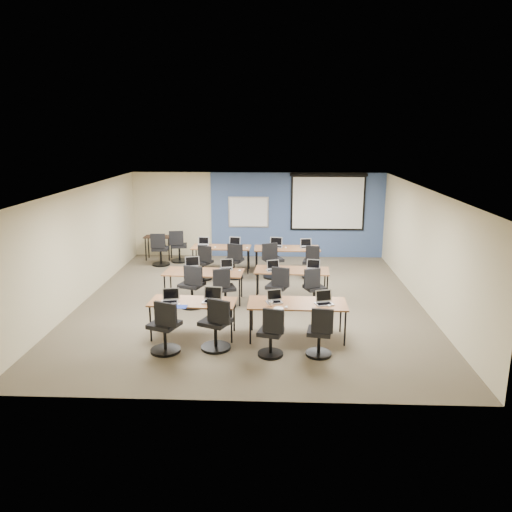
{
  "coord_description": "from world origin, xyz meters",
  "views": [
    {
      "loc": [
        0.59,
        -11.27,
        3.98
      ],
      "look_at": [
        0.11,
        0.4,
        1.03
      ],
      "focal_mm": 35.0,
      "sensor_mm": 36.0,
      "label": 1
    }
  ],
  "objects_px": {
    "laptop_0": "(170,299)",
    "laptop_5": "(226,267)",
    "training_table_front_right": "(297,305)",
    "task_chair_3": "(320,336)",
    "projector_screen": "(328,199)",
    "spare_chair_b": "(160,252)",
    "laptop_8": "(203,243)",
    "task_chair_11": "(311,265)",
    "task_chair_1": "(216,328)",
    "task_chair_7": "(314,291)",
    "laptop_4": "(192,265)",
    "laptop_7": "(314,268)",
    "training_table_back_right": "(287,249)",
    "task_chair_8": "(203,265)",
    "task_chair_0": "(165,331)",
    "task_chair_2": "(271,336)",
    "training_table_mid_left": "(204,273)",
    "laptop_3": "(324,301)",
    "training_table_front_left": "(193,304)",
    "laptop_1": "(212,298)",
    "task_chair_4": "(192,290)",
    "laptop_11": "(306,245)",
    "task_chair_6": "(278,290)",
    "task_chair_9": "(234,264)",
    "spare_chair_a": "(179,249)",
    "utility_table": "(158,239)",
    "training_table_back_left": "(221,248)",
    "laptop_9": "(235,244)",
    "laptop_10": "(276,245)",
    "laptop_6": "(273,268)",
    "laptop_2": "(274,299)",
    "task_chair_5": "(224,291)",
    "whiteboard": "(248,212)"
  },
  "relations": [
    {
      "from": "task_chair_5",
      "to": "laptop_7",
      "type": "distance_m",
      "value": 2.23
    },
    {
      "from": "training_table_front_left",
      "to": "laptop_1",
      "type": "distance_m",
      "value": 0.41
    },
    {
      "from": "task_chair_7",
      "to": "laptop_8",
      "type": "bearing_deg",
      "value": 112.47
    },
    {
      "from": "training_table_back_right",
      "to": "laptop_3",
      "type": "relative_size",
      "value": 5.68
    },
    {
      "from": "training_table_front_right",
      "to": "task_chair_3",
      "type": "xyz_separation_m",
      "value": [
        0.38,
        -0.83,
        -0.29
      ]
    },
    {
      "from": "training_table_mid_left",
      "to": "laptop_8",
      "type": "bearing_deg",
      "value": 102.11
    },
    {
      "from": "task_chair_1",
      "to": "utility_table",
      "type": "distance_m",
      "value": 7.13
    },
    {
      "from": "laptop_3",
      "to": "spare_chair_a",
      "type": "xyz_separation_m",
      "value": [
        -3.95,
        5.72,
        -0.37
      ]
    },
    {
      "from": "laptop_4",
      "to": "laptop_7",
      "type": "xyz_separation_m",
      "value": [
        2.95,
        -0.08,
        -0.0
      ]
    },
    {
      "from": "training_table_back_right",
      "to": "task_chair_11",
      "type": "relative_size",
      "value": 1.96
    },
    {
      "from": "task_chair_6",
      "to": "task_chair_9",
      "type": "distance_m",
      "value": 2.57
    },
    {
      "from": "training_table_back_right",
      "to": "task_chair_4",
      "type": "height_order",
      "value": "task_chair_4"
    },
    {
      "from": "laptop_1",
      "to": "laptop_5",
      "type": "distance_m",
      "value": 2.35
    },
    {
      "from": "laptop_11",
      "to": "laptop_3",
      "type": "bearing_deg",
      "value": -96.64
    },
    {
      "from": "training_table_back_left",
      "to": "spare_chair_a",
      "type": "distance_m",
      "value": 1.75
    },
    {
      "from": "training_table_front_left",
      "to": "task_chair_4",
      "type": "distance_m",
      "value": 1.68
    },
    {
      "from": "training_table_mid_left",
      "to": "laptop_0",
      "type": "bearing_deg",
      "value": -95.5
    },
    {
      "from": "laptop_4",
      "to": "laptop_0",
      "type": "bearing_deg",
      "value": -106.93
    },
    {
      "from": "task_chair_1",
      "to": "task_chair_7",
      "type": "bearing_deg",
      "value": 74.5
    },
    {
      "from": "laptop_1",
      "to": "laptop_9",
      "type": "bearing_deg",
      "value": 98.02
    },
    {
      "from": "training_table_back_right",
      "to": "laptop_8",
      "type": "height_order",
      "value": "laptop_8"
    },
    {
      "from": "training_table_back_left",
      "to": "task_chair_0",
      "type": "xyz_separation_m",
      "value": [
        -0.43,
        -5.51,
        -0.25
      ]
    },
    {
      "from": "projector_screen",
      "to": "spare_chair_b",
      "type": "height_order",
      "value": "projector_screen"
    },
    {
      "from": "laptop_9",
      "to": "laptop_11",
      "type": "height_order",
      "value": "laptop_9"
    },
    {
      "from": "training_table_back_right",
      "to": "task_chair_8",
      "type": "relative_size",
      "value": 1.89
    },
    {
      "from": "task_chair_8",
      "to": "spare_chair_b",
      "type": "xyz_separation_m",
      "value": [
        -1.51,
        1.38,
        0.02
      ]
    },
    {
      "from": "training_table_back_left",
      "to": "laptop_3",
      "type": "relative_size",
      "value": 5.15
    },
    {
      "from": "task_chair_7",
      "to": "training_table_mid_left",
      "type": "bearing_deg",
      "value": 150.88
    },
    {
      "from": "training_table_front_left",
      "to": "laptop_11",
      "type": "height_order",
      "value": "laptop_11"
    },
    {
      "from": "laptop_5",
      "to": "task_chair_9",
      "type": "relative_size",
      "value": 0.3
    },
    {
      "from": "training_table_front_right",
      "to": "laptop_5",
      "type": "bearing_deg",
      "value": 125.35
    },
    {
      "from": "training_table_front_left",
      "to": "task_chair_5",
      "type": "bearing_deg",
      "value": 78.28
    },
    {
      "from": "whiteboard",
      "to": "task_chair_11",
      "type": "relative_size",
      "value": 1.35
    },
    {
      "from": "training_table_front_right",
      "to": "spare_chair_a",
      "type": "xyz_separation_m",
      "value": [
        -3.43,
        5.69,
        -0.27
      ]
    },
    {
      "from": "task_chair_6",
      "to": "task_chair_7",
      "type": "height_order",
      "value": "task_chair_6"
    },
    {
      "from": "training_table_front_left",
      "to": "spare_chair_b",
      "type": "height_order",
      "value": "spare_chair_b"
    },
    {
      "from": "laptop_8",
      "to": "task_chair_11",
      "type": "relative_size",
      "value": 0.33
    },
    {
      "from": "training_table_front_right",
      "to": "task_chair_4",
      "type": "xyz_separation_m",
      "value": [
        -2.33,
        1.64,
        -0.26
      ]
    },
    {
      "from": "training_table_front_left",
      "to": "laptop_0",
      "type": "xyz_separation_m",
      "value": [
        -0.43,
        -0.04,
        0.11
      ]
    },
    {
      "from": "task_chair_7",
      "to": "laptop_11",
      "type": "xyz_separation_m",
      "value": [
        -0.02,
        2.96,
        0.4
      ]
    },
    {
      "from": "laptop_0",
      "to": "laptop_5",
      "type": "height_order",
      "value": "laptop_0"
    },
    {
      "from": "spare_chair_a",
      "to": "task_chair_8",
      "type": "bearing_deg",
      "value": -70.46
    },
    {
      "from": "laptop_1",
      "to": "task_chair_3",
      "type": "height_order",
      "value": "laptop_1"
    },
    {
      "from": "training_table_front_left",
      "to": "task_chair_0",
      "type": "xyz_separation_m",
      "value": [
        -0.39,
        -0.79,
        -0.25
      ]
    },
    {
      "from": "training_table_back_right",
      "to": "laptop_6",
      "type": "distance_m",
      "value": 2.39
    },
    {
      "from": "task_chair_4",
      "to": "task_chair_8",
      "type": "bearing_deg",
      "value": 111.41
    },
    {
      "from": "training_table_mid_left",
      "to": "laptop_10",
      "type": "xyz_separation_m",
      "value": [
        1.71,
        2.67,
        0.11
      ]
    },
    {
      "from": "task_chair_0",
      "to": "task_chair_2",
      "type": "xyz_separation_m",
      "value": [
        1.94,
        -0.08,
        -0.04
      ]
    },
    {
      "from": "laptop_0",
      "to": "task_chair_9",
      "type": "height_order",
      "value": "task_chair_9"
    },
    {
      "from": "task_chair_0",
      "to": "laptop_2",
      "type": "bearing_deg",
      "value": 43.63
    }
  ]
}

